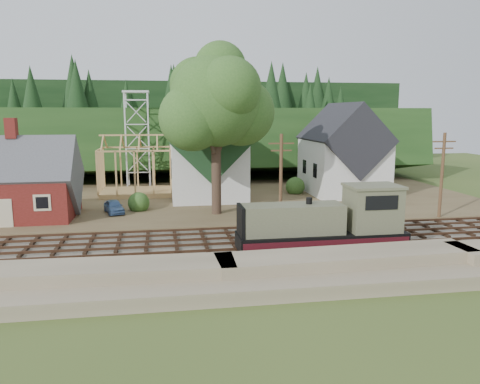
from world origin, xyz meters
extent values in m
plane|color=#384C1E|center=(0.00, 0.00, 0.00)|extent=(140.00, 140.00, 0.00)
cube|color=#7F7259|center=(0.00, -8.50, 0.00)|extent=(64.00, 5.00, 1.60)
cube|color=#726B5B|center=(0.00, 0.00, 0.08)|extent=(64.00, 11.00, 0.16)
cube|color=brown|center=(0.00, 18.00, 0.15)|extent=(64.00, 26.00, 0.30)
cube|color=#1E3F19|center=(0.00, 42.00, 0.00)|extent=(70.00, 28.96, 12.74)
cube|color=black|center=(0.00, 58.00, 0.00)|extent=(80.00, 20.00, 12.00)
cube|color=#581A14|center=(-16.00, 11.00, 2.20)|extent=(10.00, 7.00, 3.80)
cube|color=#4C4C51|center=(-16.00, 11.00, 4.10)|extent=(10.80, 7.41, 7.41)
cube|color=#581A14|center=(-16.00, 11.00, 8.40)|extent=(0.90, 0.90, 1.80)
cube|color=beige|center=(-16.00, 7.48, 1.50)|extent=(1.20, 0.06, 2.40)
cube|color=silver|center=(2.00, 20.00, 3.50)|extent=(8.00, 12.00, 6.40)
cube|color=#19381A|center=(2.00, 20.00, 6.70)|extent=(8.40, 12.96, 8.40)
cube|color=silver|center=(2.00, 14.00, 8.70)|extent=(2.40, 2.40, 4.00)
cone|color=#19381A|center=(2.00, 14.00, 12.00)|extent=(5.37, 5.37, 2.60)
cube|color=silver|center=(18.00, 19.00, 3.50)|extent=(8.00, 10.00, 6.40)
cube|color=black|center=(18.00, 19.00, 6.70)|extent=(8.40, 10.80, 8.40)
cube|color=tan|center=(-6.00, 22.00, 0.55)|extent=(8.00, 6.00, 0.50)
cube|color=tan|center=(-6.00, 22.00, 7.20)|extent=(8.00, 0.18, 0.18)
cube|color=silver|center=(-7.40, 26.60, 6.30)|extent=(0.18, 0.18, 12.00)
cube|color=silver|center=(-4.60, 26.60, 6.30)|extent=(0.18, 0.18, 12.00)
cube|color=silver|center=(-7.40, 29.40, 6.30)|extent=(0.18, 0.18, 12.00)
cube|color=silver|center=(-4.60, 29.40, 6.30)|extent=(0.18, 0.18, 12.00)
cube|color=silver|center=(-6.00, 28.00, 12.30)|extent=(3.20, 3.20, 0.25)
cylinder|color=#38281E|center=(2.00, 10.00, 4.30)|extent=(0.90, 0.90, 8.00)
sphere|color=#315921|center=(2.00, 10.00, 10.80)|extent=(8.40, 8.40, 8.40)
sphere|color=#315921|center=(4.50, 11.00, 9.80)|extent=(6.40, 6.40, 6.40)
sphere|color=#315921|center=(-0.20, 9.20, 9.30)|extent=(6.00, 6.00, 6.00)
cylinder|color=#4C331E|center=(7.00, 5.20, 4.00)|extent=(0.28, 0.28, 8.00)
cube|color=#4C331E|center=(7.00, 5.20, 7.20)|extent=(2.20, 0.12, 0.12)
cube|color=#4C331E|center=(7.00, 5.20, 6.60)|extent=(1.80, 0.12, 0.12)
cylinder|color=#4C331E|center=(22.00, 5.20, 4.00)|extent=(0.28, 0.28, 8.00)
cube|color=#4C331E|center=(22.00, 5.20, 7.20)|extent=(2.20, 0.12, 0.12)
cube|color=#4C331E|center=(22.00, 5.20, 6.60)|extent=(1.80, 0.12, 0.12)
cube|color=black|center=(7.87, -3.00, 0.33)|extent=(11.59, 2.41, 0.34)
cube|color=black|center=(7.87, -3.00, 1.04)|extent=(11.59, 2.80, 1.06)
cube|color=brown|center=(5.74, -3.00, 2.59)|extent=(6.95, 2.22, 2.03)
cube|color=brown|center=(11.54, -3.00, 3.12)|extent=(3.48, 2.70, 3.09)
cube|color=brown|center=(11.54, -3.00, 4.71)|extent=(3.67, 2.90, 0.19)
cube|color=black|center=(11.54, -4.37, 3.79)|extent=(2.32, 0.06, 0.97)
cube|color=#400D14|center=(7.87, -4.42, 1.04)|extent=(11.59, 0.04, 0.68)
cube|color=#400D14|center=(7.87, -1.58, 1.04)|extent=(11.59, 0.04, 0.68)
cylinder|color=black|center=(6.90, -3.00, 3.70)|extent=(0.42, 0.42, 0.68)
imported|color=#4E73A9|center=(-7.62, 11.81, 0.93)|extent=(2.47, 3.96, 1.26)
imported|color=red|center=(18.26, 16.68, 0.92)|extent=(4.53, 2.16, 1.25)
camera|label=1|loc=(-2.87, -33.18, 9.80)|focal=35.00mm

